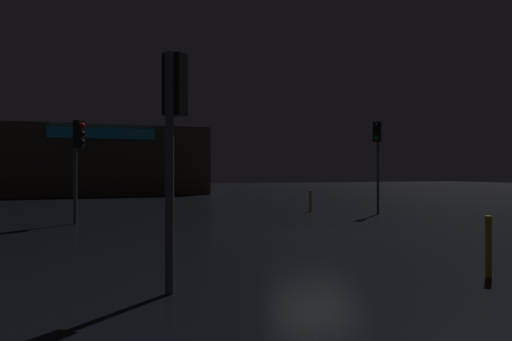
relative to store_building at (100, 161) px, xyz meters
name	(u,v)px	position (x,y,z in m)	size (l,w,h in m)	color
ground_plane	(313,235)	(4.61, -28.45, -2.73)	(120.00, 120.00, 0.00)	black
store_building	(100,161)	(0.00, 0.00, 0.00)	(16.77, 6.57, 5.45)	brown
traffic_signal_main	(377,145)	(10.38, -23.33, 0.34)	(0.43, 0.41, 4.07)	#595B60
traffic_signal_opposite	(174,120)	(-0.70, -33.97, -0.02)	(0.42, 0.42, 3.76)	#595B60
traffic_signal_cross_left	(78,149)	(-1.98, -22.83, -0.04)	(0.43, 0.41, 3.73)	#595B60
bollard_kerb_a	(310,201)	(8.27, -21.05, -2.22)	(0.13, 0.13, 1.02)	gold
bollard_kerb_b	(489,247)	(4.77, -34.91, -2.17)	(0.11, 0.11, 1.11)	gold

